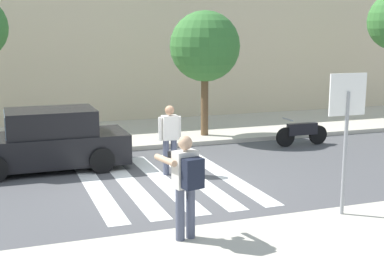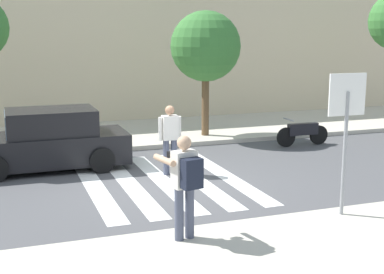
{
  "view_description": "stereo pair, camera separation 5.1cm",
  "coord_description": "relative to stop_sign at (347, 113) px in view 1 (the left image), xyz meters",
  "views": [
    {
      "loc": [
        -3.52,
        -11.54,
        3.48
      ],
      "look_at": [
        0.6,
        -0.2,
        1.1
      ],
      "focal_mm": 50.0,
      "sensor_mm": 36.0,
      "label": 1
    },
    {
      "loc": [
        -3.48,
        -11.56,
        3.48
      ],
      "look_at": [
        0.6,
        -0.2,
        1.1
      ],
      "focal_mm": 50.0,
      "sensor_mm": 36.0,
      "label": 2
    }
  ],
  "objects": [
    {
      "name": "stop_sign",
      "position": [
        0.0,
        0.0,
        0.0
      ],
      "size": [
        0.76,
        0.08,
        2.62
      ],
      "color": "gray",
      "rests_on": "sidewalk_near"
    },
    {
      "name": "crosswalk_stripe_4",
      "position": [
        -0.76,
        3.74,
        -2.04
      ],
      "size": [
        0.44,
        5.2,
        0.01
      ],
      "primitive_type": "cube",
      "color": "silver",
      "rests_on": "ground"
    },
    {
      "name": "parked_car_black",
      "position": [
        -4.79,
        5.84,
        -1.32
      ],
      "size": [
        4.1,
        1.92,
        1.55
      ],
      "color": "black",
      "rests_on": "ground"
    },
    {
      "name": "building_facade_far",
      "position": [
        -2.36,
        13.94,
        1.0
      ],
      "size": [
        56.0,
        4.0,
        6.11
      ],
      "primitive_type": "cube",
      "color": "beige",
      "rests_on": "ground"
    },
    {
      "name": "photographer_with_backpack",
      "position": [
        -3.14,
        -0.2,
        -0.88
      ],
      "size": [
        0.69,
        0.92,
        1.72
      ],
      "color": "#474C60",
      "rests_on": "sidewalk_near"
    },
    {
      "name": "motorcycle",
      "position": [
        2.9,
        6.14,
        -1.64
      ],
      "size": [
        1.76,
        0.6,
        0.87
      ],
      "color": "black",
      "rests_on": "ground"
    },
    {
      "name": "crosswalk_stripe_1",
      "position": [
        -3.16,
        3.74,
        -2.04
      ],
      "size": [
        0.44,
        5.2,
        0.01
      ],
      "primitive_type": "cube",
      "color": "silver",
      "rests_on": "ground"
    },
    {
      "name": "street_tree_center",
      "position": [
        0.41,
        8.11,
        0.96
      ],
      "size": [
        2.25,
        2.25,
        4.02
      ],
      "color": "brown",
      "rests_on": "sidewalk_far"
    },
    {
      "name": "pedestrian_crossing",
      "position": [
        -2.0,
        4.26,
        -1.07
      ],
      "size": [
        0.58,
        0.24,
        1.72
      ],
      "color": "#474C60",
      "rests_on": "ground"
    },
    {
      "name": "ground_plane",
      "position": [
        -2.36,
        3.54,
        -2.05
      ],
      "size": [
        120.0,
        120.0,
        0.0
      ],
      "primitive_type": "plane",
      "color": "#4C4C4F"
    },
    {
      "name": "crosswalk_stripe_2",
      "position": [
        -2.36,
        3.74,
        -2.04
      ],
      "size": [
        0.44,
        5.2,
        0.01
      ],
      "primitive_type": "cube",
      "color": "silver",
      "rests_on": "ground"
    },
    {
      "name": "crosswalk_stripe_3",
      "position": [
        -1.56,
        3.74,
        -2.04
      ],
      "size": [
        0.44,
        5.2,
        0.01
      ],
      "primitive_type": "cube",
      "color": "silver",
      "rests_on": "ground"
    },
    {
      "name": "crosswalk_stripe_0",
      "position": [
        -3.96,
        3.74,
        -2.04
      ],
      "size": [
        0.44,
        5.2,
        0.01
      ],
      "primitive_type": "cube",
      "color": "silver",
      "rests_on": "ground"
    },
    {
      "name": "sidewalk_far",
      "position": [
        -2.36,
        9.54,
        -1.98
      ],
      "size": [
        60.0,
        4.8,
        0.14
      ],
      "primitive_type": "cube",
      "color": "beige",
      "rests_on": "ground"
    }
  ]
}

